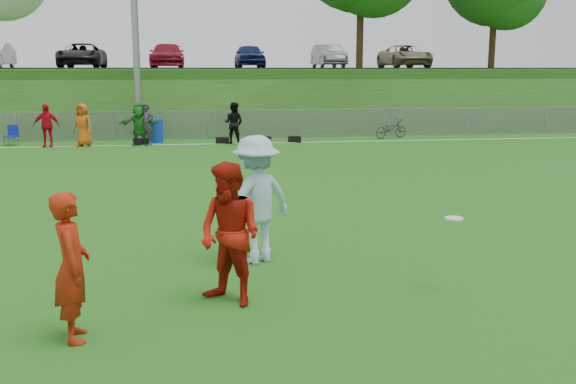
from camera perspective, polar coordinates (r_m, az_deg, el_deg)
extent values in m
plane|color=#225C13|center=(8.97, -3.05, -8.97)|extent=(120.00, 120.00, 0.00)
cube|color=white|center=(26.59, -6.97, 4.27)|extent=(60.00, 0.10, 0.01)
cube|color=gray|center=(28.52, -7.13, 5.91)|extent=(58.00, 0.02, 1.20)
cube|color=gray|center=(28.47, -7.17, 7.21)|extent=(58.00, 0.04, 0.04)
cube|color=#1A4F16|center=(39.44, -7.66, 8.57)|extent=(120.00, 18.00, 3.00)
cube|color=black|center=(41.41, -7.78, 10.83)|extent=(120.00, 12.00, 0.10)
cylinder|color=black|center=(38.45, 17.89, 15.56)|extent=(0.36, 0.36, 7.00)
imported|color=black|center=(40.88, -17.84, 11.49)|extent=(2.39, 5.18, 1.44)
imported|color=maroon|center=(40.42, -10.68, 11.83)|extent=(2.02, 4.96, 1.44)
imported|color=#121D52|center=(40.59, -3.45, 11.99)|extent=(1.70, 4.23, 1.44)
imported|color=slate|center=(41.36, 3.62, 11.97)|extent=(1.52, 4.37, 1.44)
imported|color=#86815B|center=(42.70, 10.33, 11.78)|extent=(2.39, 5.18, 1.44)
imported|color=red|center=(27.07, -20.68, 5.56)|extent=(1.01, 0.45, 1.69)
imported|color=#C45112|center=(26.82, -17.75, 5.70)|extent=(0.98, 0.87, 1.69)
imported|color=#1F741F|center=(26.57, -13.09, 5.89)|extent=(1.58, 0.53, 1.69)
imported|color=#323235|center=(26.55, -12.47, 5.91)|extent=(0.72, 0.59, 1.69)
imported|color=black|center=(26.55, -4.84, 6.13)|extent=(1.02, 0.94, 1.69)
cube|color=black|center=(26.73, -12.96, 4.37)|extent=(0.62, 0.50, 0.26)
cube|color=black|center=(26.69, -5.85, 4.59)|extent=(0.57, 0.32, 0.26)
cube|color=black|center=(26.84, -2.14, 4.67)|extent=(0.62, 0.49, 0.26)
cube|color=black|center=(27.02, 0.59, 4.72)|extent=(0.59, 0.37, 0.26)
imported|color=#A31F0B|center=(7.64, -18.68, -6.33)|extent=(0.52, 0.69, 1.72)
imported|color=#A9170B|center=(8.35, -5.17, -3.77)|extent=(1.15, 1.14, 1.88)
imported|color=#A2CBE2|center=(10.13, -2.86, -0.68)|extent=(1.51, 1.33, 2.03)
cylinder|color=white|center=(9.01, 14.53, -2.29)|extent=(0.25, 0.25, 0.02)
cylinder|color=#1034B0|center=(27.55, -11.72, 5.37)|extent=(0.72, 0.72, 0.98)
cube|color=#0E209D|center=(28.24, -23.40, 4.55)|extent=(0.52, 0.52, 0.04)
cube|color=#0E209D|center=(28.41, -23.25, 5.05)|extent=(0.44, 0.12, 0.44)
imported|color=#323235|center=(28.91, 9.13, 5.59)|extent=(1.73, 1.09, 0.86)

